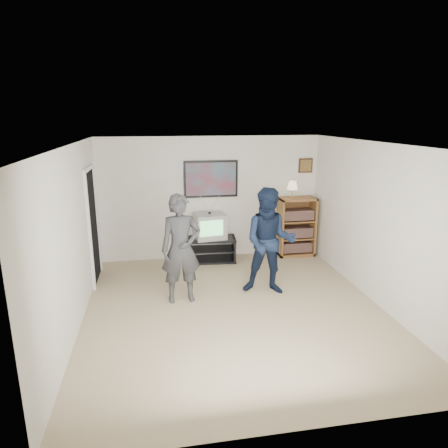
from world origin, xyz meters
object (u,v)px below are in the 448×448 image
object	(u,v)px
crt_television	(210,226)
person_short	(270,242)
bookshelf	(296,227)
media_stand	(212,249)
person_tall	(181,249)

from	to	relation	value
crt_television	person_short	world-z (taller)	person_short
bookshelf	person_short	bearing A→B (deg)	-122.27
media_stand	person_tall	world-z (taller)	person_tall
crt_television	person_tall	bearing A→B (deg)	-118.85
bookshelf	crt_television	bearing A→B (deg)	-178.45
crt_television	person_tall	world-z (taller)	person_tall
person_tall	media_stand	bearing A→B (deg)	63.31
person_short	crt_television	bearing A→B (deg)	130.76
crt_television	person_short	distance (m)	1.86
bookshelf	person_short	xyz separation A→B (m)	(-1.10, -1.74, 0.27)
media_stand	crt_television	size ratio (longest dim) A/B	1.69
person_tall	person_short	bearing A→B (deg)	-1.93
crt_television	bookshelf	world-z (taller)	bookshelf
media_stand	person_tall	xyz separation A→B (m)	(-0.73, -1.74, 0.63)
crt_television	person_tall	distance (m)	1.88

